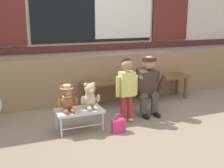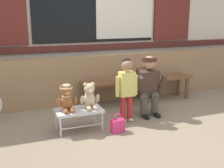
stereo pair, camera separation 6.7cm
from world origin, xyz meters
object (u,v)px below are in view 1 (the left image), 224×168
(small_display_bench, at_px, (79,112))
(teddy_bear_plain, at_px, (90,97))
(wooden_bench_long, at_px, (137,82))
(child_standing, at_px, (127,83))
(teddy_bear_with_hat, at_px, (67,99))
(handbag_on_ground, at_px, (118,125))
(adult_crouching, at_px, (147,85))

(small_display_bench, bearing_deg, teddy_bear_plain, 0.51)
(wooden_bench_long, height_order, child_standing, child_standing)
(small_display_bench, bearing_deg, teddy_bear_with_hat, 179.23)
(small_display_bench, distance_m, handbag_on_ground, 0.57)
(teddy_bear_with_hat, bearing_deg, teddy_bear_plain, -0.13)
(small_display_bench, bearing_deg, wooden_bench_long, 33.11)
(handbag_on_ground, bearing_deg, wooden_bench_long, 52.59)
(child_standing, bearing_deg, teddy_bear_with_hat, -176.11)
(teddy_bear_with_hat, bearing_deg, child_standing, 3.89)
(wooden_bench_long, relative_size, child_standing, 2.19)
(small_display_bench, xyz_separation_m, handbag_on_ground, (0.47, -0.27, -0.17))
(wooden_bench_long, height_order, small_display_bench, wooden_bench_long)
(teddy_bear_with_hat, bearing_deg, small_display_bench, -0.77)
(small_display_bench, relative_size, handbag_on_ground, 2.35)
(teddy_bear_plain, relative_size, handbag_on_ground, 1.34)
(small_display_bench, xyz_separation_m, child_standing, (0.75, 0.06, 0.33))
(teddy_bear_plain, height_order, adult_crouching, adult_crouching)
(teddy_bear_with_hat, xyz_separation_m, teddy_bear_plain, (0.32, -0.00, -0.01))
(wooden_bench_long, xyz_separation_m, small_display_bench, (-1.35, -0.88, -0.11))
(adult_crouching, bearing_deg, small_display_bench, -169.12)
(wooden_bench_long, distance_m, handbag_on_ground, 1.47)
(wooden_bench_long, bearing_deg, handbag_on_ground, -127.41)
(adult_crouching, distance_m, handbag_on_ground, 0.96)
(teddy_bear_with_hat, xyz_separation_m, handbag_on_ground, (0.63, -0.27, -0.38))
(teddy_bear_plain, bearing_deg, handbag_on_ground, -41.39)
(wooden_bench_long, relative_size, handbag_on_ground, 7.72)
(teddy_bear_with_hat, bearing_deg, handbag_on_ground, -23.43)
(teddy_bear_plain, bearing_deg, teddy_bear_with_hat, 179.87)
(teddy_bear_plain, distance_m, adult_crouching, 1.05)
(teddy_bear_with_hat, height_order, handbag_on_ground, teddy_bear_with_hat)
(child_standing, height_order, handbag_on_ground, child_standing)
(teddy_bear_plain, distance_m, handbag_on_ground, 0.55)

